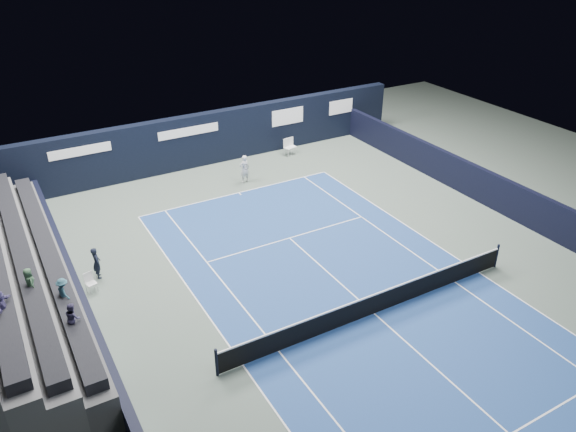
# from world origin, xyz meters

# --- Properties ---
(ground) EXTENTS (48.00, 48.00, 0.00)m
(ground) POSITION_xyz_m (0.00, 2.00, 0.00)
(ground) COLOR #4D5B51
(ground) RESTS_ON ground
(court_surface) EXTENTS (10.97, 23.77, 0.01)m
(court_surface) POSITION_xyz_m (0.00, 0.00, 0.00)
(court_surface) COLOR navy
(court_surface) RESTS_ON ground
(enclosure_wall_right) EXTENTS (0.30, 22.00, 1.80)m
(enclosure_wall_right) POSITION_xyz_m (10.50, 6.00, 0.90)
(enclosure_wall_right) COLOR black
(enclosure_wall_right) RESTS_ON ground
(folding_chair_back_a) EXTENTS (0.56, 0.58, 1.04)m
(folding_chair_back_a) POSITION_xyz_m (4.92, 15.28, 0.69)
(folding_chair_back_a) COLOR silver
(folding_chair_back_a) RESTS_ON ground
(folding_chair_back_b) EXTENTS (0.49, 0.48, 1.03)m
(folding_chair_back_b) POSITION_xyz_m (5.25, 15.31, 0.59)
(folding_chair_back_b) COLOR white
(folding_chair_back_b) RESTS_ON ground
(line_judge_chair) EXTENTS (0.46, 0.45, 0.85)m
(line_judge_chair) POSITION_xyz_m (-8.89, 6.77, 0.48)
(line_judge_chair) COLOR silver
(line_judge_chair) RESTS_ON ground
(line_judge) EXTENTS (0.35, 0.52, 1.39)m
(line_judge) POSITION_xyz_m (-8.40, 7.61, 0.69)
(line_judge) COLOR black
(line_judge) RESTS_ON ground
(court_markings) EXTENTS (11.03, 23.83, 0.00)m
(court_markings) POSITION_xyz_m (0.00, 0.00, 0.01)
(court_markings) COLOR white
(court_markings) RESTS_ON court_surface
(tennis_net) EXTENTS (12.90, 0.10, 1.10)m
(tennis_net) POSITION_xyz_m (0.00, 0.00, 0.51)
(tennis_net) COLOR black
(tennis_net) RESTS_ON ground
(back_sponsor_wall) EXTENTS (26.00, 0.63, 3.10)m
(back_sponsor_wall) POSITION_xyz_m (0.01, 16.50, 1.55)
(back_sponsor_wall) COLOR black
(back_sponsor_wall) RESTS_ON ground
(side_barrier_left) EXTENTS (0.33, 22.00, 1.20)m
(side_barrier_left) POSITION_xyz_m (-9.50, 5.97, 0.60)
(side_barrier_left) COLOR black
(side_barrier_left) RESTS_ON ground
(tennis_player) EXTENTS (0.64, 0.85, 1.59)m
(tennis_player) POSITION_xyz_m (0.89, 12.96, 0.80)
(tennis_player) COLOR silver
(tennis_player) RESTS_ON ground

